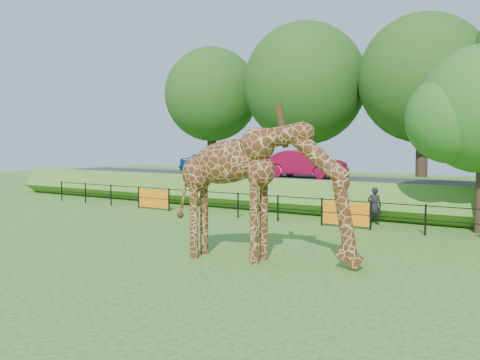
{
  "coord_description": "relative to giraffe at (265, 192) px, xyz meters",
  "views": [
    {
      "loc": [
        11.04,
        -11.13,
        3.27
      ],
      "look_at": [
        0.89,
        3.88,
        2.0
      ],
      "focal_mm": 40.0,
      "sensor_mm": 36.0,
      "label": 1
    }
  ],
  "objects": [
    {
      "name": "ground",
      "position": [
        -3.49,
        -1.23,
        -1.92
      ],
      "size": [
        90.0,
        90.0,
        0.0
      ],
      "primitive_type": "plane",
      "color": "#2E5E17",
      "rests_on": "ground"
    },
    {
      "name": "giraffe",
      "position": [
        0.0,
        0.0,
        0.0
      ],
      "size": [
        5.46,
        1.91,
        3.84
      ],
      "primitive_type": null,
      "rotation": [
        0.0,
        0.0,
        0.18
      ],
      "color": "#522911",
      "rests_on": "ground"
    },
    {
      "name": "perimeter_fence",
      "position": [
        -3.49,
        6.77,
        -1.37
      ],
      "size": [
        28.07,
        0.1,
        1.1
      ],
      "primitive_type": null,
      "color": "black",
      "rests_on": "ground"
    },
    {
      "name": "embankment",
      "position": [
        -3.49,
        14.27,
        -1.27
      ],
      "size": [
        40.0,
        9.0,
        1.3
      ],
      "primitive_type": "cube",
      "color": "#2E5E17",
      "rests_on": "ground"
    },
    {
      "name": "road",
      "position": [
        -3.49,
        12.77,
        -0.56
      ],
      "size": [
        40.0,
        5.0,
        0.12
      ],
      "primitive_type": "cube",
      "color": "#2F2E31",
      "rests_on": "embankment"
    },
    {
      "name": "car_blue",
      "position": [
        -11.62,
        12.88,
        0.15
      ],
      "size": [
        3.91,
        1.82,
        1.29
      ],
      "primitive_type": "imported",
      "rotation": [
        0.0,
        0.0,
        1.65
      ],
      "color": "#1551AD",
      "rests_on": "road"
    },
    {
      "name": "car_red",
      "position": [
        -5.41,
        12.95,
        0.22
      ],
      "size": [
        4.44,
        1.7,
        1.44
      ],
      "primitive_type": "imported",
      "rotation": [
        0.0,
        0.0,
        1.53
      ],
      "color": "#B00C33",
      "rests_on": "road"
    },
    {
      "name": "visitor",
      "position": [
        0.13,
        8.2,
        -1.17
      ],
      "size": [
        0.63,
        0.5,
        1.5
      ],
      "primitive_type": "imported",
      "rotation": [
        0.0,
        0.0,
        3.42
      ],
      "color": "black",
      "rests_on": "ground"
    },
    {
      "name": "bg_tree_line",
      "position": [
        -1.6,
        20.77,
        5.28
      ],
      "size": [
        37.3,
        8.8,
        11.82
      ],
      "color": "#332117",
      "rests_on": "ground"
    }
  ]
}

